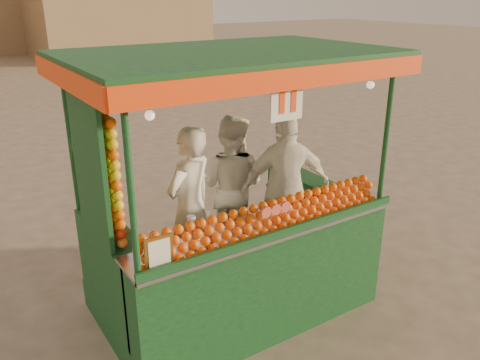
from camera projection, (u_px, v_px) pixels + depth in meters
ground at (262, 297)px, 5.85m from camera, size 90.00×90.00×0.00m
building_right at (116, 8)px, 27.28m from camera, size 9.00×6.00×5.00m
juice_cart at (232, 237)px, 5.26m from camera, size 3.16×2.05×2.87m
vendor_left at (190, 207)px, 5.30m from camera, size 0.76×0.64×1.79m
vendor_middle at (231, 186)px, 5.92m from camera, size 1.04×1.08×1.75m
vendor_right at (286, 188)px, 5.75m from camera, size 1.16×0.79×1.83m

